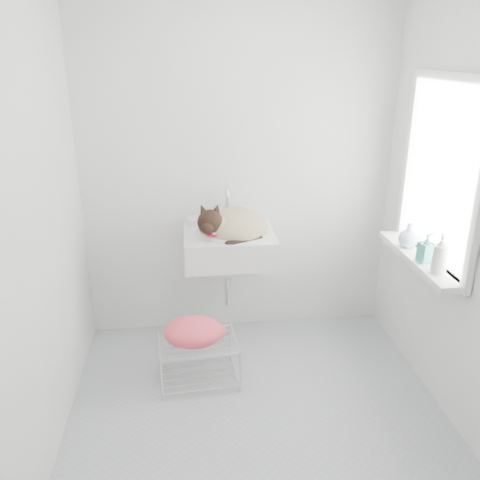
{
  "coord_description": "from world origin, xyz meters",
  "views": [
    {
      "loc": [
        -0.36,
        -2.48,
        2.01
      ],
      "look_at": [
        -0.04,
        0.5,
        0.88
      ],
      "focal_mm": 37.88,
      "sensor_mm": 36.0,
      "label": 1
    }
  ],
  "objects": [
    {
      "name": "bottle_a",
      "position": [
        1.0,
        -0.05,
        0.85
      ],
      "size": [
        0.09,
        0.09,
        0.19
      ],
      "primitive_type": "imported",
      "rotation": [
        0.0,
        0.0,
        2.8
      ],
      "color": "white",
      "rests_on": "windowsill"
    },
    {
      "name": "faucet",
      "position": [
        -0.09,
        0.92,
        0.99
      ],
      "size": [
        0.22,
        0.15,
        0.22
      ],
      "primitive_type": null,
      "color": "silver",
      "rests_on": "sink"
    },
    {
      "name": "left_wall",
      "position": [
        -1.1,
        0.0,
        1.25
      ],
      "size": [
        0.02,
        2.0,
        2.5
      ],
      "primitive_type": "cube",
      "color": "silver",
      "rests_on": "ground"
    },
    {
      "name": "cat",
      "position": [
        -0.08,
        0.72,
        0.89
      ],
      "size": [
        0.53,
        0.46,
        0.31
      ],
      "rotation": [
        0.0,
        0.0,
        0.19
      ],
      "color": "tan",
      "rests_on": "sink"
    },
    {
      "name": "right_wall",
      "position": [
        1.1,
        0.0,
        1.25
      ],
      "size": [
        0.02,
        2.0,
        2.5
      ],
      "primitive_type": "cube",
      "color": "silver",
      "rests_on": "ground"
    },
    {
      "name": "wire_rack",
      "position": [
        -0.33,
        0.29,
        0.15
      ],
      "size": [
        0.51,
        0.38,
        0.29
      ],
      "primitive_type": "cube",
      "rotation": [
        0.0,
        0.0,
        0.08
      ],
      "color": "#BEBEBE",
      "rests_on": "floor"
    },
    {
      "name": "floor",
      "position": [
        0.0,
        0.0,
        0.0
      ],
      "size": [
        2.2,
        2.0,
        0.02
      ],
      "primitive_type": "cube",
      "color": "#A2A7AD",
      "rests_on": "ground"
    },
    {
      "name": "window_frame",
      "position": [
        1.07,
        0.2,
        1.35
      ],
      "size": [
        0.04,
        0.9,
        1.1
      ],
      "primitive_type": "cube",
      "color": "white",
      "rests_on": "right_wall"
    },
    {
      "name": "towel",
      "position": [
        -0.36,
        0.28,
        0.32
      ],
      "size": [
        0.39,
        0.28,
        0.15
      ],
      "primitive_type": "ellipsoid",
      "rotation": [
        0.0,
        0.0,
        -0.06
      ],
      "color": "#F85B1E",
      "rests_on": "wire_rack"
    },
    {
      "name": "sink",
      "position": [
        -0.09,
        0.74,
        0.85
      ],
      "size": [
        0.61,
        0.53,
        0.24
      ],
      "primitive_type": "cube",
      "color": "white",
      "rests_on": "back_wall"
    },
    {
      "name": "back_wall",
      "position": [
        0.0,
        1.0,
        1.25
      ],
      "size": [
        2.2,
        0.02,
        2.5
      ],
      "primitive_type": "cube",
      "color": "silver",
      "rests_on": "ground"
    },
    {
      "name": "window_glass",
      "position": [
        1.09,
        0.2,
        1.35
      ],
      "size": [
        0.01,
        0.8,
        1.0
      ],
      "primitive_type": "cube",
      "color": "white",
      "rests_on": "right_wall"
    },
    {
      "name": "bottle_b",
      "position": [
        1.0,
        0.11,
        0.85
      ],
      "size": [
        0.09,
        0.09,
        0.17
      ],
      "primitive_type": "imported",
      "rotation": [
        0.0,
        0.0,
        1.77
      ],
      "color": "teal",
      "rests_on": "windowsill"
    },
    {
      "name": "bottle_c",
      "position": [
        1.0,
        0.35,
        0.85
      ],
      "size": [
        0.15,
        0.15,
        0.15
      ],
      "primitive_type": "imported",
      "rotation": [
        0.0,
        0.0,
        0.28
      ],
      "color": "silver",
      "rests_on": "windowsill"
    },
    {
      "name": "windowsill",
      "position": [
        1.01,
        0.2,
        0.83
      ],
      "size": [
        0.16,
        0.88,
        0.04
      ],
      "primitive_type": "cube",
      "color": "white",
      "rests_on": "right_wall"
    }
  ]
}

